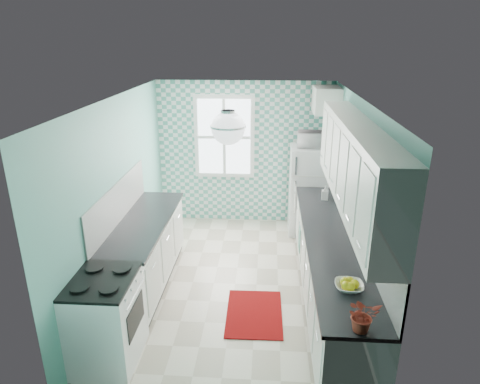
# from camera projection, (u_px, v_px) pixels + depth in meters

# --- Properties ---
(floor) EXTENTS (3.00, 4.40, 0.02)m
(floor) POSITION_uv_depth(u_px,v_px,m) (235.00, 284.00, 5.86)
(floor) COLOR beige
(floor) RESTS_ON ground
(ceiling) EXTENTS (3.00, 4.40, 0.02)m
(ceiling) POSITION_uv_depth(u_px,v_px,m) (234.00, 98.00, 4.99)
(ceiling) COLOR white
(ceiling) RESTS_ON wall_back
(wall_back) EXTENTS (3.00, 0.02, 2.50)m
(wall_back) POSITION_uv_depth(u_px,v_px,m) (245.00, 153.00, 7.49)
(wall_back) COLOR #66B3A5
(wall_back) RESTS_ON floor
(wall_front) EXTENTS (3.00, 0.02, 2.50)m
(wall_front) POSITION_uv_depth(u_px,v_px,m) (213.00, 300.00, 3.35)
(wall_front) COLOR #66B3A5
(wall_front) RESTS_ON floor
(wall_left) EXTENTS (0.02, 4.40, 2.50)m
(wall_left) POSITION_uv_depth(u_px,v_px,m) (118.00, 196.00, 5.52)
(wall_left) COLOR #66B3A5
(wall_left) RESTS_ON floor
(wall_right) EXTENTS (0.02, 4.40, 2.50)m
(wall_right) POSITION_uv_depth(u_px,v_px,m) (355.00, 202.00, 5.33)
(wall_right) COLOR #66B3A5
(wall_right) RESTS_ON floor
(accent_wall) EXTENTS (3.00, 0.01, 2.50)m
(accent_wall) POSITION_uv_depth(u_px,v_px,m) (245.00, 154.00, 7.47)
(accent_wall) COLOR #4EA292
(accent_wall) RESTS_ON wall_back
(window) EXTENTS (1.04, 0.05, 1.44)m
(window) POSITION_uv_depth(u_px,v_px,m) (224.00, 137.00, 7.36)
(window) COLOR white
(window) RESTS_ON wall_back
(backsplash_right) EXTENTS (0.02, 3.60, 0.51)m
(backsplash_right) POSITION_uv_depth(u_px,v_px,m) (359.00, 219.00, 4.97)
(backsplash_right) COLOR white
(backsplash_right) RESTS_ON wall_right
(backsplash_left) EXTENTS (0.02, 2.15, 0.51)m
(backsplash_left) POSITION_uv_depth(u_px,v_px,m) (118.00, 202.00, 5.46)
(backsplash_left) COLOR white
(backsplash_left) RESTS_ON wall_left
(upper_cabinets_right) EXTENTS (0.33, 3.20, 0.90)m
(upper_cabinets_right) POSITION_uv_depth(u_px,v_px,m) (355.00, 165.00, 4.55)
(upper_cabinets_right) COLOR white
(upper_cabinets_right) RESTS_ON wall_right
(upper_cabinet_fridge) EXTENTS (0.40, 0.74, 0.40)m
(upper_cabinet_fridge) POSITION_uv_depth(u_px,v_px,m) (326.00, 99.00, 6.71)
(upper_cabinet_fridge) COLOR white
(upper_cabinet_fridge) RESTS_ON wall_right
(ceiling_light) EXTENTS (0.34, 0.34, 0.35)m
(ceiling_light) POSITION_uv_depth(u_px,v_px,m) (228.00, 128.00, 4.30)
(ceiling_light) COLOR silver
(ceiling_light) RESTS_ON ceiling
(base_cabinets_right) EXTENTS (0.60, 3.60, 0.90)m
(base_cabinets_right) POSITION_uv_depth(u_px,v_px,m) (330.00, 273.00, 5.25)
(base_cabinets_right) COLOR white
(base_cabinets_right) RESTS_ON floor
(countertop_right) EXTENTS (0.63, 3.60, 0.04)m
(countertop_right) POSITION_uv_depth(u_px,v_px,m) (331.00, 239.00, 5.09)
(countertop_right) COLOR black
(countertop_right) RESTS_ON base_cabinets_right
(base_cabinets_left) EXTENTS (0.60, 2.15, 0.90)m
(base_cabinets_left) POSITION_uv_depth(u_px,v_px,m) (145.00, 254.00, 5.70)
(base_cabinets_left) COLOR white
(base_cabinets_left) RESTS_ON floor
(countertop_left) EXTENTS (0.63, 2.15, 0.04)m
(countertop_left) POSITION_uv_depth(u_px,v_px,m) (143.00, 222.00, 5.54)
(countertop_left) COLOR black
(countertop_left) RESTS_ON base_cabinets_left
(fridge) EXTENTS (0.65, 0.65, 1.49)m
(fridge) POSITION_uv_depth(u_px,v_px,m) (309.00, 190.00, 7.19)
(fridge) COLOR white
(fridge) RESTS_ON floor
(stove) EXTENTS (0.62, 0.77, 0.93)m
(stove) POSITION_uv_depth(u_px,v_px,m) (106.00, 318.00, 4.35)
(stove) COLOR white
(stove) RESTS_ON floor
(sink) EXTENTS (0.56, 0.47, 0.53)m
(sink) POSITION_uv_depth(u_px,v_px,m) (322.00, 203.00, 6.14)
(sink) COLOR silver
(sink) RESTS_ON countertop_right
(rug) EXTENTS (0.69, 0.97, 0.02)m
(rug) POSITION_uv_depth(u_px,v_px,m) (254.00, 313.00, 5.22)
(rug) COLOR maroon
(rug) RESTS_ON floor
(dish_towel) EXTENTS (0.05, 0.24, 0.37)m
(dish_towel) POSITION_uv_depth(u_px,v_px,m) (300.00, 238.00, 6.09)
(dish_towel) COLOR #67B3A7
(dish_towel) RESTS_ON base_cabinets_right
(fruit_bowl) EXTENTS (0.28, 0.28, 0.07)m
(fruit_bowl) POSITION_uv_depth(u_px,v_px,m) (349.00, 286.00, 4.03)
(fruit_bowl) COLOR white
(fruit_bowl) RESTS_ON countertop_right
(potted_plant) EXTENTS (0.31, 0.28, 0.29)m
(potted_plant) POSITION_uv_depth(u_px,v_px,m) (363.00, 315.00, 3.44)
(potted_plant) COLOR red
(potted_plant) RESTS_ON countertop_right
(soap_bottle) EXTENTS (0.10, 0.10, 0.21)m
(soap_bottle) POSITION_uv_depth(u_px,v_px,m) (325.00, 193.00, 6.22)
(soap_bottle) COLOR #AFBEC4
(soap_bottle) RESTS_ON countertop_right
(microwave) EXTENTS (0.47, 0.33, 0.26)m
(microwave) POSITION_uv_depth(u_px,v_px,m) (312.00, 139.00, 6.89)
(microwave) COLOR silver
(microwave) RESTS_ON fridge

